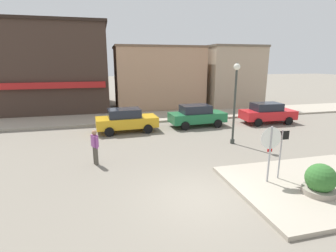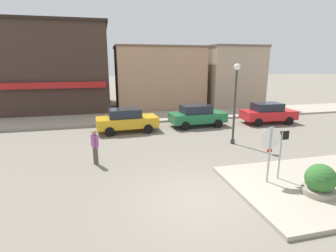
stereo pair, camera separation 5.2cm
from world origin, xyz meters
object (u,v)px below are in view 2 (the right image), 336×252
at_px(planter, 320,183).
at_px(parked_car_second, 197,115).
at_px(stop_sign, 270,147).
at_px(parked_car_third, 268,113).
at_px(lamp_post, 236,92).
at_px(parked_car_nearest, 127,120).
at_px(pedestrian_crossing_near, 95,146).
at_px(one_way_sign, 280,149).

bearing_deg(planter, parked_car_second, 92.60).
relative_size(stop_sign, parked_car_third, 0.56).
bearing_deg(parked_car_third, stop_sign, -124.30).
relative_size(lamp_post, parked_car_nearest, 1.11).
xyz_separation_m(planter, lamp_post, (0.07, 6.36, 2.40)).
height_order(parked_car_nearest, pedestrian_crossing_near, pedestrian_crossing_near).
height_order(one_way_sign, pedestrian_crossing_near, one_way_sign).
height_order(stop_sign, one_way_sign, stop_sign).
bearing_deg(planter, lamp_post, 89.35).
bearing_deg(parked_car_third, lamp_post, -141.15).
height_order(lamp_post, pedestrian_crossing_near, lamp_post).
bearing_deg(parked_car_nearest, planter, -61.93).
height_order(stop_sign, parked_car_nearest, stop_sign).
bearing_deg(planter, stop_sign, 132.27).
bearing_deg(pedestrian_crossing_near, parked_car_second, 39.34).
height_order(one_way_sign, planter, one_way_sign).
bearing_deg(lamp_post, pedestrian_crossing_near, -169.98).
height_order(parked_car_nearest, parked_car_third, same).
bearing_deg(stop_sign, parked_car_second, 85.97).
xyz_separation_m(stop_sign, parked_car_second, (0.67, 9.49, -0.71)).
bearing_deg(parked_car_second, stop_sign, -94.03).
distance_m(parked_car_second, parked_car_third, 5.55).
height_order(planter, parked_car_nearest, parked_car_nearest).
relative_size(planter, parked_car_third, 0.30).
distance_m(one_way_sign, pedestrian_crossing_near, 7.81).
relative_size(parked_car_nearest, parked_car_second, 1.00).
relative_size(planter, pedestrian_crossing_near, 0.76).
relative_size(planter, parked_car_nearest, 0.30).
distance_m(parked_car_nearest, pedestrian_crossing_near, 5.76).
distance_m(one_way_sign, parked_car_second, 9.35).
bearing_deg(stop_sign, one_way_sign, 15.16).
distance_m(lamp_post, pedestrian_crossing_near, 7.96).
bearing_deg(parked_car_nearest, stop_sign, -64.31).
distance_m(planter, parked_car_second, 10.78).
distance_m(planter, pedestrian_crossing_near, 9.03).
bearing_deg(planter, pedestrian_crossing_near, 146.14).
relative_size(parked_car_nearest, pedestrian_crossing_near, 2.54).
distance_m(planter, lamp_post, 6.80).
bearing_deg(lamp_post, stop_sign, -103.58).
bearing_deg(one_way_sign, stop_sign, -164.84).
bearing_deg(stop_sign, parked_car_third, 55.70).
xyz_separation_m(parked_car_second, parked_car_third, (5.54, -0.39, 0.00)).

